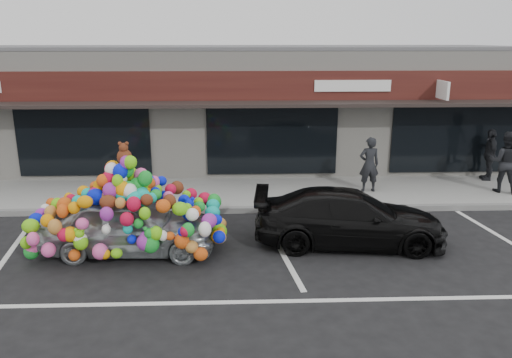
{
  "coord_description": "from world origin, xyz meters",
  "views": [
    {
      "loc": [
        1.9,
        -10.33,
        4.56
      ],
      "look_at": [
        2.33,
        1.4,
        1.26
      ],
      "focal_mm": 35.0,
      "sensor_mm": 36.0,
      "label": 1
    }
  ],
  "objects_px": {
    "pedestrian_c": "(489,155)",
    "pedestrian_b": "(505,162)",
    "pedestrian_a": "(369,164)",
    "black_sedan": "(349,218)",
    "toy_car": "(129,217)"
  },
  "relations": [
    {
      "from": "toy_car",
      "to": "black_sedan",
      "type": "xyz_separation_m",
      "value": [
        4.92,
        0.28,
        -0.18
      ]
    },
    {
      "from": "black_sedan",
      "to": "toy_car",
      "type": "bearing_deg",
      "value": 98.38
    },
    {
      "from": "pedestrian_a",
      "to": "pedestrian_b",
      "type": "relative_size",
      "value": 0.9
    },
    {
      "from": "toy_car",
      "to": "pedestrian_a",
      "type": "relative_size",
      "value": 2.52
    },
    {
      "from": "black_sedan",
      "to": "pedestrian_c",
      "type": "xyz_separation_m",
      "value": [
        5.55,
        4.71,
        0.35
      ]
    },
    {
      "from": "toy_car",
      "to": "black_sedan",
      "type": "bearing_deg",
      "value": -84.67
    },
    {
      "from": "toy_car",
      "to": "pedestrian_b",
      "type": "relative_size",
      "value": 2.28
    },
    {
      "from": "pedestrian_a",
      "to": "pedestrian_c",
      "type": "bearing_deg",
      "value": -167.22
    },
    {
      "from": "toy_car",
      "to": "pedestrian_b",
      "type": "height_order",
      "value": "toy_car"
    },
    {
      "from": "black_sedan",
      "to": "pedestrian_c",
      "type": "relative_size",
      "value": 2.61
    },
    {
      "from": "toy_car",
      "to": "pedestrian_a",
      "type": "height_order",
      "value": "toy_car"
    },
    {
      "from": "pedestrian_c",
      "to": "pedestrian_b",
      "type": "bearing_deg",
      "value": 2.53
    },
    {
      "from": "pedestrian_b",
      "to": "pedestrian_c",
      "type": "height_order",
      "value": "pedestrian_b"
    },
    {
      "from": "pedestrian_a",
      "to": "pedestrian_b",
      "type": "bearing_deg",
      "value": 174.93
    },
    {
      "from": "pedestrian_b",
      "to": "pedestrian_c",
      "type": "xyz_separation_m",
      "value": [
        0.19,
        1.32,
        -0.08
      ]
    }
  ]
}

